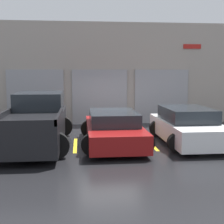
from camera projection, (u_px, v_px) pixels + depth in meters
ground_plane at (109, 136)px, 12.61m from camera, size 28.00×28.00×0.00m
shophouse_building at (103, 74)px, 15.55m from camera, size 16.10×0.68×4.97m
pickup_truck at (37, 121)px, 10.99m from camera, size 2.43×5.27×1.78m
sedan_white at (187, 126)px, 11.29m from camera, size 2.21×4.21×1.27m
sedan_side at (113, 129)px, 11.02m from camera, size 2.30×4.42×1.17m
parking_stripe_left at (75, 145)px, 10.93m from camera, size 0.12×2.20×0.01m
parking_stripe_centre at (151, 143)px, 11.20m from camera, size 0.12×2.20×0.01m
parking_stripe_right at (222, 142)px, 11.47m from camera, size 0.12×2.20×0.01m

